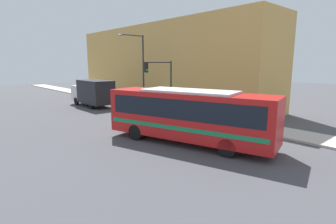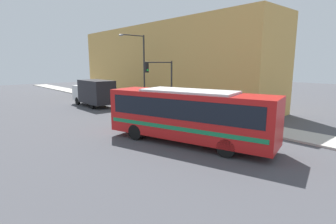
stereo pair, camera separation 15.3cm
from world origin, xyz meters
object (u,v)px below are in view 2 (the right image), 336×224
at_px(city_bus, 188,113).
at_px(traffic_light_pole, 162,77).
at_px(fire_hydrant, 221,118).
at_px(street_lamp, 141,65).
at_px(delivery_truck, 94,92).
at_px(pedestrian_mid_block, 219,109).
at_px(parking_meter, 181,105).
at_px(pedestrian_near_corner, 144,97).

xyz_separation_m(city_bus, traffic_light_pole, (4.81, 8.10, 1.67)).
distance_m(city_bus, fire_hydrant, 6.28).
bearing_deg(fire_hydrant, street_lamp, 90.93).
bearing_deg(delivery_truck, street_lamp, -52.96).
bearing_deg(fire_hydrant, delivery_truck, 103.25).
xyz_separation_m(city_bus, fire_hydrant, (5.82, 1.90, -1.42)).
xyz_separation_m(traffic_light_pole, pedestrian_mid_block, (1.74, -5.40, -2.51)).
distance_m(parking_meter, pedestrian_near_corner, 6.34).
bearing_deg(delivery_truck, traffic_light_pole, -74.11).
height_order(delivery_truck, parking_meter, delivery_truck).
bearing_deg(fire_hydrant, parking_meter, 90.00).
distance_m(traffic_light_pole, street_lamp, 4.82).
relative_size(fire_hydrant, traffic_light_pole, 0.14).
height_order(street_lamp, pedestrian_near_corner, street_lamp).
bearing_deg(delivery_truck, pedestrian_near_corner, -46.69).
bearing_deg(delivery_truck, pedestrian_mid_block, -73.38).
distance_m(fire_hydrant, pedestrian_near_corner, 11.09).
xyz_separation_m(delivery_truck, parking_meter, (3.62, -10.62, -0.60)).
bearing_deg(pedestrian_mid_block, delivery_truck, 106.62).
height_order(delivery_truck, street_lamp, street_lamp).
bearing_deg(fire_hydrant, city_bus, -161.92).
bearing_deg(pedestrian_mid_block, parking_meter, 100.48).
xyz_separation_m(fire_hydrant, pedestrian_mid_block, (0.73, 0.80, 0.59)).
relative_size(parking_meter, street_lamp, 0.17).
xyz_separation_m(city_bus, pedestrian_near_corner, (6.25, 12.96, -0.80)).
relative_size(city_bus, street_lamp, 1.39).
bearing_deg(pedestrian_mid_block, fire_hydrant, -132.31).
distance_m(delivery_truck, fire_hydrant, 15.82).
distance_m(parking_meter, street_lamp, 7.10).
relative_size(traffic_light_pole, parking_meter, 3.70).
bearing_deg(pedestrian_near_corner, street_lamp, -156.17).
bearing_deg(city_bus, street_lamp, 49.88).
bearing_deg(city_bus, fire_hydrant, 1.93).
bearing_deg(parking_meter, city_bus, -131.23).
distance_m(traffic_light_pole, pedestrian_mid_block, 6.20).
height_order(city_bus, fire_hydrant, city_bus).
relative_size(parking_meter, pedestrian_mid_block, 0.75).
relative_size(fire_hydrant, pedestrian_near_corner, 0.36).
xyz_separation_m(fire_hydrant, traffic_light_pole, (-1.01, 6.20, 3.10)).
relative_size(delivery_truck, traffic_light_pole, 1.33).
bearing_deg(traffic_light_pole, fire_hydrant, -80.74).
relative_size(fire_hydrant, pedestrian_mid_block, 0.38).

